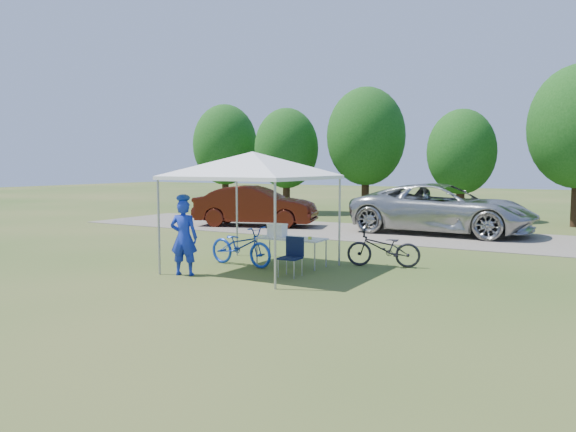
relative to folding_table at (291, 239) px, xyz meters
The scene contains 13 objects.
ground 1.20m from the folding_table, 121.21° to the right, with size 100.00×100.00×0.00m, color #2D5119.
gravel_strip 7.18m from the folding_table, 94.19° to the left, with size 24.00×5.00×0.02m, color gray.
canopy 2.25m from the folding_table, 121.21° to the right, with size 4.53×4.53×3.00m.
treeline 13.52m from the folding_table, 93.55° to the left, with size 24.89×4.28×6.30m.
folding_table is the anchor object (origin of this frame).
folding_chair 1.21m from the folding_table, 59.16° to the right, with size 0.45×0.46×0.85m.
cooler 0.44m from the folding_table, behind, with size 0.44×0.30×0.31m.
ice_cream_cup 0.54m from the folding_table, ahead, with size 0.09×0.09×0.06m, color #B2CC30.
cyclist 2.63m from the folding_table, 124.74° to the right, with size 0.61×0.40×1.67m, color #172EBB.
bike_blue 1.22m from the folding_table, 152.22° to the right, with size 0.64×1.84×0.97m, color #153AB7.
bike_dark 2.21m from the folding_table, 26.62° to the left, with size 0.60×1.73×0.91m, color black.
minivan 8.28m from the folding_table, 79.37° to the left, with size 2.90×6.30×1.75m, color #B7B8B3.
sedan 8.83m from the folding_table, 128.62° to the left, with size 1.66×4.77×1.57m, color #41140A.
Camera 1 is at (7.08, -10.76, 2.43)m, focal length 35.00 mm.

